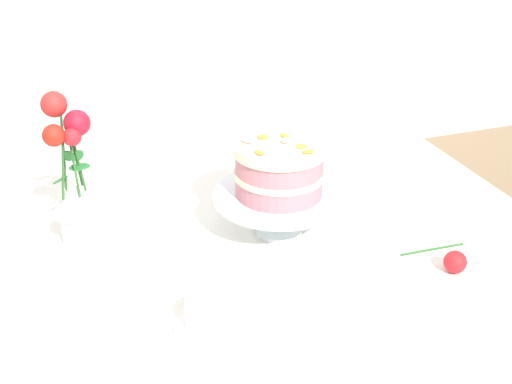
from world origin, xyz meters
TOP-DOWN VIEW (x-y plane):
  - dining_table at (0.00, -0.02)m, footprint 1.40×1.00m
  - linen_napkin at (0.10, 0.02)m, footprint 0.38×0.38m
  - cake_stand at (0.10, 0.02)m, footprint 0.29×0.29m
  - layer_cake at (0.10, 0.02)m, footprint 0.20×0.20m
  - flower_vase at (-0.33, 0.12)m, footprint 0.10×0.10m
  - teacup at (-0.15, -0.25)m, footprint 0.12×0.12m
  - fallen_rose at (0.38, -0.24)m, footprint 0.15×0.11m

SIDE VIEW (x-z plane):
  - dining_table at x=0.00m, z-range 0.28..1.02m
  - linen_napkin at x=0.10m, z-range 0.74..0.74m
  - fallen_rose at x=0.38m, z-range 0.74..0.79m
  - teacup at x=-0.15m, z-range 0.74..0.80m
  - cake_stand at x=0.10m, z-range 0.77..0.87m
  - flower_vase at x=-0.33m, z-range 0.71..1.06m
  - layer_cake at x=0.10m, z-range 0.84..0.96m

